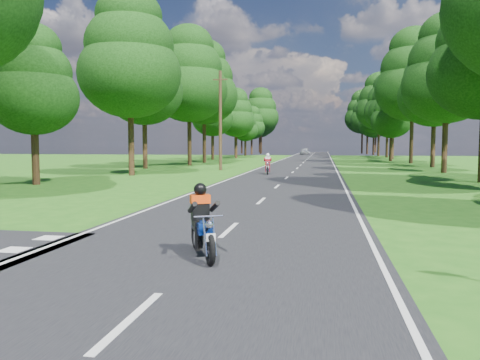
# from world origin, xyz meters

# --- Properties ---
(ground) EXTENTS (160.00, 160.00, 0.00)m
(ground) POSITION_xyz_m (0.00, 0.00, 0.00)
(ground) COLOR #215D15
(ground) RESTS_ON ground
(main_road) EXTENTS (7.00, 140.00, 0.02)m
(main_road) POSITION_xyz_m (0.00, 50.00, 0.01)
(main_road) COLOR black
(main_road) RESTS_ON ground
(road_markings) EXTENTS (7.40, 140.00, 0.01)m
(road_markings) POSITION_xyz_m (-0.14, 48.13, 0.02)
(road_markings) COLOR silver
(road_markings) RESTS_ON main_road
(treeline) EXTENTS (40.00, 115.35, 14.78)m
(treeline) POSITION_xyz_m (1.43, 60.06, 8.25)
(treeline) COLOR black
(treeline) RESTS_ON ground
(telegraph_pole) EXTENTS (1.20, 0.26, 8.00)m
(telegraph_pole) POSITION_xyz_m (-6.00, 28.00, 4.07)
(telegraph_pole) COLOR #382616
(telegraph_pole) RESTS_ON ground
(rider_near_blue) EXTENTS (1.22, 1.73, 1.38)m
(rider_near_blue) POSITION_xyz_m (0.05, -0.76, 0.71)
(rider_near_blue) COLOR navy
(rider_near_blue) RESTS_ON main_road
(rider_far_red) EXTENTS (0.79, 1.82, 1.47)m
(rider_far_red) POSITION_xyz_m (-1.61, 23.56, 0.75)
(rider_far_red) COLOR #B4100D
(rider_far_red) RESTS_ON main_road
(distant_car) EXTENTS (2.02, 4.12, 1.35)m
(distant_car) POSITION_xyz_m (-1.45, 85.14, 0.70)
(distant_car) COLOR #B7BABE
(distant_car) RESTS_ON main_road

